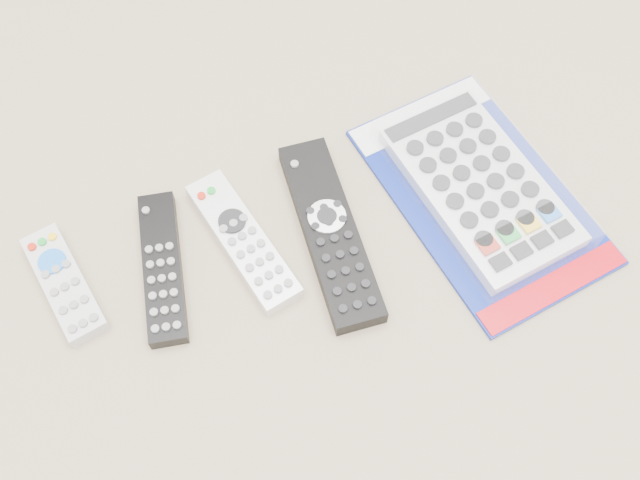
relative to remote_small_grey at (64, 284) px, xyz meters
name	(u,v)px	position (x,y,z in m)	size (l,w,h in m)	color
remote_small_grey	(64,284)	(0.00, 0.00, 0.00)	(0.06, 0.14, 0.02)	#B2B2B4
remote_slim_black	(162,268)	(0.10, -0.02, 0.00)	(0.07, 0.17, 0.02)	black
remote_silver_dvd	(243,241)	(0.19, -0.02, 0.00)	(0.08, 0.18, 0.02)	silver
remote_large_black	(330,232)	(0.27, -0.05, 0.00)	(0.07, 0.23, 0.02)	black
jumbo_remote_packaged	(480,185)	(0.45, -0.06, 0.01)	(0.21, 0.31, 0.04)	navy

